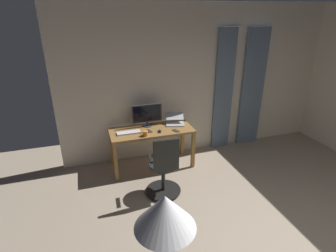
{
  "coord_description": "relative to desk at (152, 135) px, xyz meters",
  "views": [
    {
      "loc": [
        2.18,
        1.44,
        2.67
      ],
      "look_at": [
        1.01,
        -2.21,
        1.04
      ],
      "focal_mm": 28.55,
      "sensor_mm": 36.0,
      "label": 1
    }
  ],
  "objects": [
    {
      "name": "cell_phone_by_monitor",
      "position": [
        -0.4,
        0.19,
        0.1
      ],
      "size": [
        0.12,
        0.16,
        0.01
      ],
      "primitive_type": "cube",
      "rotation": [
        0.0,
        0.0,
        0.41
      ],
      "color": "#333338",
      "rests_on": "desk"
    },
    {
      "name": "computer_mouse",
      "position": [
        -0.11,
        0.15,
        0.12
      ],
      "size": [
        0.06,
        0.1,
        0.04
      ],
      "primitive_type": "ellipsoid",
      "color": "#232328",
      "rests_on": "desk"
    },
    {
      "name": "curtain_left_panel",
      "position": [
        -2.26,
        -0.35,
        0.57
      ],
      "size": [
        0.5,
        0.06,
        2.44
      ],
      "primitive_type": "cube",
      "color": "slate",
      "rests_on": "ground"
    },
    {
      "name": "computer_monitor",
      "position": [
        0.03,
        -0.2,
        0.33
      ],
      "size": [
        0.55,
        0.18,
        0.41
      ],
      "color": "#333338",
      "rests_on": "desk"
    },
    {
      "name": "curtain_right_panel",
      "position": [
        -1.59,
        -0.35,
        0.57
      ],
      "size": [
        0.38,
        0.06,
        2.44
      ],
      "primitive_type": "cube",
      "color": "slate",
      "rests_on": "ground"
    },
    {
      "name": "laptop",
      "position": [
        -0.49,
        -0.13,
        0.15
      ],
      "size": [
        0.41,
        0.42,
        0.17
      ],
      "rotation": [
        0.0,
        0.0,
        -0.27
      ],
      "color": "#B7BCC1",
      "rests_on": "desk"
    },
    {
      "name": "computer_keyboard",
      "position": [
        0.42,
        0.03,
        0.11
      ],
      "size": [
        0.41,
        0.14,
        0.02
      ],
      "primitive_type": "cube",
      "color": "silver",
      "rests_on": "desk"
    },
    {
      "name": "cell_phone_face_up",
      "position": [
        0.06,
        0.06,
        0.1
      ],
      "size": [
        0.11,
        0.16,
        0.01
      ],
      "primitive_type": "cube",
      "rotation": [
        0.0,
        0.0,
        0.34
      ],
      "color": "#333338",
      "rests_on": "desk"
    },
    {
      "name": "back_room_partition",
      "position": [
        -1.13,
        -0.46,
        0.79
      ],
      "size": [
        5.45,
        0.1,
        2.87
      ],
      "primitive_type": "cube",
      "color": "beige",
      "rests_on": "ground"
    },
    {
      "name": "mug_coffee",
      "position": [
        0.17,
        0.23,
        0.14
      ],
      "size": [
        0.13,
        0.09,
        0.09
      ],
      "color": "orange",
      "rests_on": "desk"
    },
    {
      "name": "floor_lamp",
      "position": [
        0.72,
        3.15,
        0.88
      ],
      "size": [
        0.35,
        0.35,
        1.78
      ],
      "color": "black",
      "rests_on": "ground"
    },
    {
      "name": "desk",
      "position": [
        0.0,
        0.0,
        0.0
      ],
      "size": [
        1.49,
        0.63,
        0.75
      ],
      "color": "olive",
      "rests_on": "ground"
    },
    {
      "name": "office_chair",
      "position": [
        0.04,
        0.91,
        -0.17
      ],
      "size": [
        0.56,
        0.56,
        1.04
      ],
      "rotation": [
        0.0,
        0.0,
        3.09
      ],
      "color": "black",
      "rests_on": "ground"
    }
  ]
}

